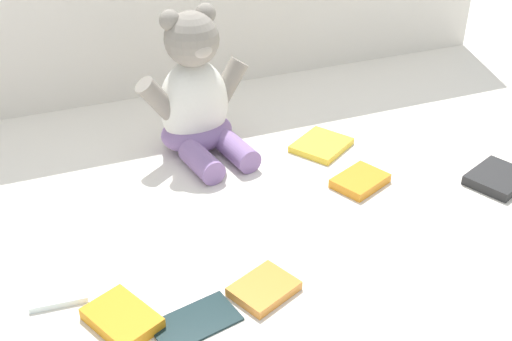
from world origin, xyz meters
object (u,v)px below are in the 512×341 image
Objects in this scene: book_case_7 at (498,178)px; book_case_0 at (321,145)px; book_case_3 at (195,321)px; book_case_4 at (58,286)px; book_case_5 at (360,181)px; book_case_2 at (264,289)px; book_case_1 at (122,319)px; teddy_bear at (196,100)px.

book_case_0 is at bearing 23.47° from book_case_7.
book_case_3 is 1.35× the size of book_case_4.
book_case_5 is at bearing 47.18° from book_case_7.
book_case_3 is at bearing 144.54° from book_case_4.
book_case_7 is at bearing 13.58° from book_case_0.
book_case_2 is 0.31m from book_case_4.
book_case_0 is 1.20× the size of book_case_2.
book_case_5 is at bearing -77.20° from book_case_2.
book_case_5 reaches higher than book_case_0.
book_case_1 is 1.06× the size of book_case_5.
book_case_0 is at bearing -32.26° from teddy_bear.
teddy_bear is 3.25× the size of book_case_4.
book_case_3 is at bearing 79.21° from book_case_7.
book_case_4 is (-0.17, 0.15, 0.00)m from book_case_3.
book_case_0 is at bearing -169.86° from book_case_1.
teddy_bear is 0.60m from book_case_7.
book_case_7 is at bearing -133.73° from book_case_5.
book_case_2 is at bearing 88.61° from book_case_3.
teddy_bear is at bearing 32.38° from book_case_7.
book_case_3 is 1.24× the size of book_case_5.
book_case_1 is 1.13× the size of book_case_2.
book_case_7 is (0.25, -0.09, 0.00)m from book_case_5.
book_case_3 is 0.23m from book_case_4.
teddy_bear is 2.81× the size of book_case_1.
book_case_4 reaches higher than book_case_3.
teddy_bear is 2.98× the size of book_case_5.
book_case_2 is 0.84× the size of book_case_7.
book_case_3 is 0.46m from book_case_5.
book_case_4 is at bearing -100.27° from book_case_0.
teddy_bear is at bearing -28.39° from book_case_2.
book_case_0 is 0.54m from book_case_3.
book_case_0 is 0.35m from book_case_7.
book_case_2 is 0.54m from book_case_7.
book_case_0 is 0.60m from book_case_1.
book_case_1 is at bearing 129.61° from book_case_4.
book_case_4 is at bearing -144.38° from teddy_bear.
book_case_7 is at bearing -44.50° from teddy_bear.
book_case_5 is (0.57, 0.08, 0.00)m from book_case_4.
book_case_0 is 0.91× the size of book_case_3.
book_case_4 is (-0.33, -0.33, -0.10)m from teddy_bear.
book_case_4 is 0.92× the size of book_case_5.
book_case_7 is at bearing 89.97° from book_case_3.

